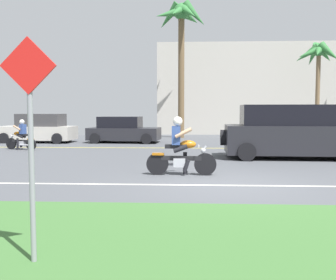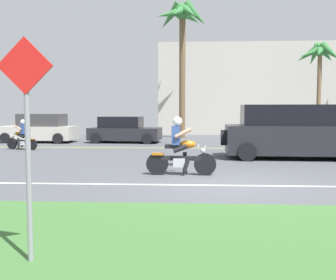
% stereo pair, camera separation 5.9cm
% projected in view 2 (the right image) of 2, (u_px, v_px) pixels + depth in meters
% --- Properties ---
extents(ground, '(56.00, 30.00, 0.04)m').
position_uv_depth(ground, '(216.00, 167.00, 12.29)').
color(ground, '#4C4F54').
extents(grass_median, '(56.00, 3.80, 0.06)m').
position_uv_depth(grass_median, '(252.00, 240.00, 5.22)').
color(grass_median, '#3D6B33').
rests_on(grass_median, ground).
extents(lane_line_near, '(50.40, 0.12, 0.01)m').
position_uv_depth(lane_line_near, '(225.00, 185.00, 9.17)').
color(lane_line_near, silver).
rests_on(lane_line_near, ground).
extents(lane_line_far, '(50.40, 0.12, 0.01)m').
position_uv_depth(lane_line_far, '(208.00, 148.00, 18.18)').
color(lane_line_far, yellow).
rests_on(lane_line_far, ground).
extents(motorcyclist, '(1.90, 0.62, 1.59)m').
position_uv_depth(motorcyclist, '(180.00, 150.00, 10.61)').
color(motorcyclist, black).
rests_on(motorcyclist, ground).
extents(suv_nearby, '(5.00, 2.34, 1.95)m').
position_uv_depth(suv_nearby, '(291.00, 132.00, 14.32)').
color(suv_nearby, '#232328').
rests_on(suv_nearby, ground).
extents(parked_car_0, '(4.16, 2.04, 1.56)m').
position_uv_depth(parked_car_0, '(39.00, 129.00, 21.50)').
color(parked_car_0, beige).
rests_on(parked_car_0, ground).
extents(parked_car_1, '(3.94, 2.20, 1.41)m').
position_uv_depth(parked_car_1, '(124.00, 130.00, 21.39)').
color(parked_car_1, '#232328').
rests_on(parked_car_1, ground).
extents(palm_tree_0, '(3.01, 2.93, 6.08)m').
position_uv_depth(palm_tree_0, '(320.00, 57.00, 24.62)').
color(palm_tree_0, brown).
rests_on(palm_tree_0, ground).
extents(palm_tree_1, '(3.48, 3.64, 8.60)m').
position_uv_depth(palm_tree_1, '(182.00, 24.00, 24.50)').
color(palm_tree_1, brown).
rests_on(palm_tree_1, ground).
extents(motorcyclist_distant, '(1.57, 0.65, 1.35)m').
position_uv_depth(motorcyclist_distant, '(22.00, 137.00, 17.51)').
color(motorcyclist_distant, black).
rests_on(motorcyclist_distant, ground).
extents(street_sign, '(0.62, 0.06, 2.55)m').
position_uv_depth(street_sign, '(27.00, 129.00, 4.30)').
color(street_sign, gray).
rests_on(street_sign, ground).
extents(building_far, '(14.41, 4.00, 6.60)m').
position_uv_depth(building_far, '(255.00, 90.00, 29.73)').
color(building_far, '#BCB7AD').
rests_on(building_far, ground).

